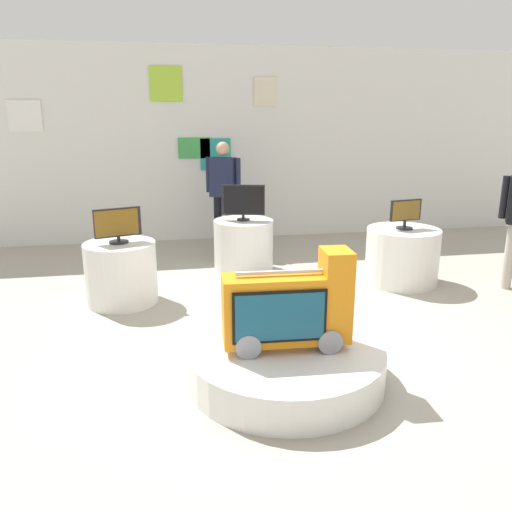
{
  "coord_description": "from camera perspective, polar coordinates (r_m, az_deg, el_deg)",
  "views": [
    {
      "loc": [
        -1.22,
        -4.14,
        2.08
      ],
      "look_at": [
        -0.43,
        0.24,
        0.83
      ],
      "focal_mm": 35.97,
      "sensor_mm": 36.0,
      "label": 1
    }
  ],
  "objects": [
    {
      "name": "display_pedestal_center_rear",
      "position": [
        5.93,
        -14.76,
        -1.82
      ],
      "size": [
        0.79,
        0.79,
        0.69
      ],
      "primitive_type": "cylinder",
      "color": "silver",
      "rests_on": "ground"
    },
    {
      "name": "display_pedestal_left_rear",
      "position": [
        6.66,
        15.93,
        0.01
      ],
      "size": [
        0.9,
        0.9,
        0.69
      ],
      "primitive_type": "cylinder",
      "color": "silver",
      "rests_on": "ground"
    },
    {
      "name": "back_wall_display",
      "position": [
        8.67,
        -2.2,
        12.22
      ],
      "size": [
        10.28,
        0.13,
        3.1
      ],
      "color": "silver",
      "rests_on": "ground"
    },
    {
      "name": "ground_plane",
      "position": [
        4.79,
        5.68,
        -10.12
      ],
      "size": [
        30.0,
        30.0,
        0.0
      ],
      "primitive_type": "plane",
      "color": "#A8A091"
    },
    {
      "name": "tv_on_left_rear",
      "position": [
        6.54,
        16.3,
        4.62
      ],
      "size": [
        0.42,
        0.2,
        0.36
      ],
      "color": "black",
      "rests_on": "display_pedestal_left_rear"
    },
    {
      "name": "tv_on_right_rear",
      "position": [
        6.79,
        -1.42,
        6.13
      ],
      "size": [
        0.56,
        0.17,
        0.47
      ],
      "color": "black",
      "rests_on": "display_pedestal_right_rear"
    },
    {
      "name": "main_display_pedestal",
      "position": [
        4.19,
        3.3,
        -11.86
      ],
      "size": [
        1.57,
        1.57,
        0.28
      ],
      "primitive_type": "cylinder",
      "color": "silver",
      "rests_on": "ground"
    },
    {
      "name": "shopper_browsing_rear",
      "position": [
        7.84,
        -3.65,
        7.54
      ],
      "size": [
        0.5,
        0.36,
        1.66
      ],
      "color": "black",
      "rests_on": "ground"
    },
    {
      "name": "display_pedestal_right_rear",
      "position": [
        6.92,
        -1.4,
        1.19
      ],
      "size": [
        0.8,
        0.8,
        0.69
      ],
      "primitive_type": "cylinder",
      "color": "silver",
      "rests_on": "ground"
    },
    {
      "name": "tv_on_center_rear",
      "position": [
        5.79,
        -15.15,
        3.38
      ],
      "size": [
        0.5,
        0.21,
        0.39
      ],
      "color": "black",
      "rests_on": "display_pedestal_center_rear"
    },
    {
      "name": "novelty_firetruck_tv",
      "position": [
        4.0,
        3.69,
        -5.99
      ],
      "size": [
        1.0,
        0.38,
        0.79
      ],
      "color": "gray",
      "rests_on": "main_display_pedestal"
    }
  ]
}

